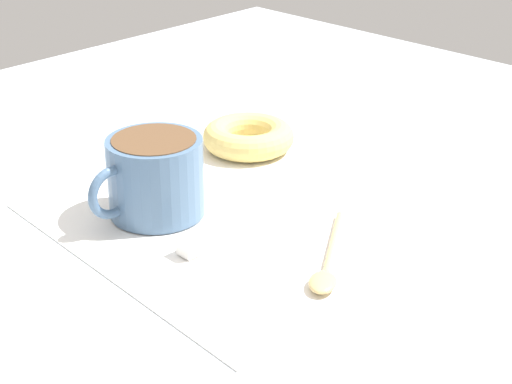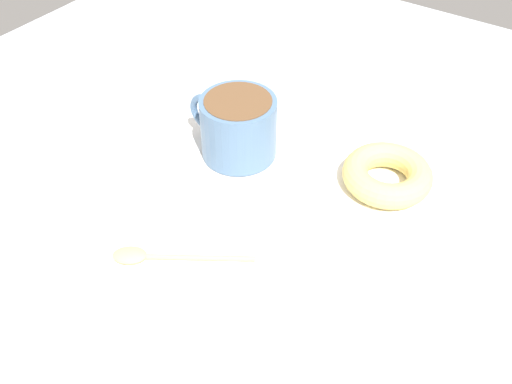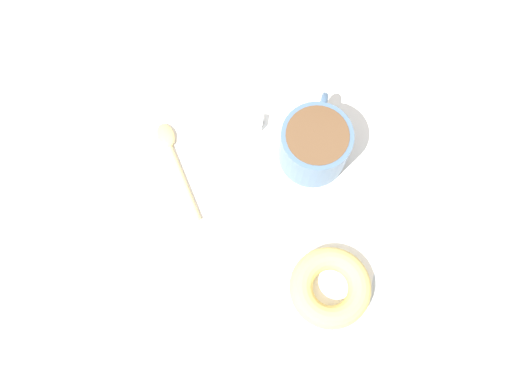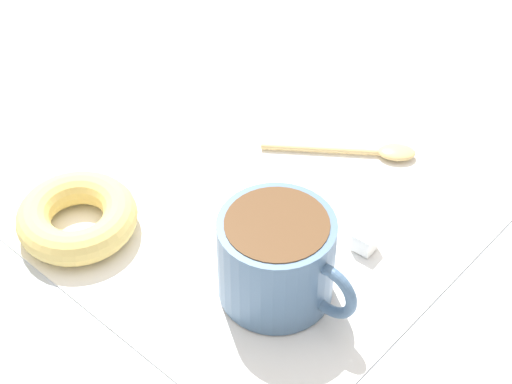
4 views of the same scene
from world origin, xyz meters
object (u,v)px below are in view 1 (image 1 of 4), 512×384
(donut, at_px, (248,137))
(sugar_cube, at_px, (190,245))
(coffee_cup, at_px, (154,175))
(spoon, at_px, (326,269))

(donut, relative_size, sugar_cube, 5.98)
(donut, xyz_separation_m, sugar_cube, (-0.21, -0.13, -0.01))
(coffee_cup, bearing_deg, donut, 15.36)
(donut, bearing_deg, spoon, -121.90)
(coffee_cup, relative_size, sugar_cube, 7.04)
(donut, height_order, sugar_cube, donut)
(donut, distance_m, spoon, 0.29)
(coffee_cup, relative_size, spoon, 0.93)
(spoon, relative_size, sugar_cube, 7.56)
(spoon, distance_m, sugar_cube, 0.12)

